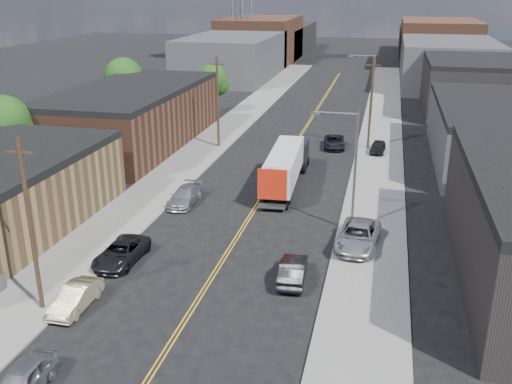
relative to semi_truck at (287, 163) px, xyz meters
The scene contains 30 objects.
ground 26.09m from the semi_truck, 93.31° to the left, with size 260.00×260.00×0.00m, color black.
centerline 11.25m from the semi_truck, 97.79° to the left, with size 0.32×120.00×0.01m, color gold.
sidewalk_left 15.65m from the semi_truck, 135.10° to the left, with size 5.00×140.00×0.15m, color slate.
sidewalk_right 13.71m from the semi_truck, 53.88° to the left, with size 5.00×140.00×0.15m, color slate.
warehouse_brown 21.93m from the semi_truck, 152.94° to the left, with size 12.00×26.00×6.60m.
industrial_right_b 23.76m from the semi_truck, 30.26° to the left, with size 14.00×24.00×6.10m.
industrial_right_c 43.18m from the semi_truck, 61.63° to the left, with size 14.00×22.00×7.60m.
skyline_left_a 64.67m from the semi_truck, 109.43° to the left, with size 16.00×30.00×8.00m, color #333336.
skyline_right_a 63.74m from the semi_truck, 73.12° to the left, with size 16.00×30.00×8.00m, color #333336.
skyline_left_b 88.66m from the semi_truck, 104.04° to the left, with size 16.00×26.00×10.00m, color #502E20.
skyline_right_b 87.98m from the semi_truck, 77.85° to the left, with size 16.00×26.00×10.00m, color #502E20.
skyline_left_c 108.13m from the semi_truck, 101.47° to the left, with size 16.00×40.00×7.00m, color black.
skyline_right_c 107.57m from the semi_truck, 80.10° to the left, with size 16.00×40.00×7.00m, color black.
streetlight_near 11.38m from the semi_truck, 56.00° to the right, with size 3.39×0.25×9.00m.
streetlight_far 26.87m from the semi_truck, 76.78° to the left, with size 3.39×0.25×9.00m.
utility_pole_left_near 26.10m from the semi_truck, 111.98° to the right, with size 1.60×0.26×10.00m.
utility_pole_left_far 14.96m from the semi_truck, 131.50° to the left, with size 1.60×0.26×10.00m.
utility_pole_right 15.79m from the semi_truck, 64.37° to the left, with size 1.60×0.26×10.00m.
tree_left_near 25.95m from the semi_truck, behind, with size 4.85×4.76×7.91m.
tree_left_mid 33.14m from the semi_truck, 140.51° to the left, with size 5.10×5.04×8.37m.
tree_left_far 32.04m from the semi_truck, 118.91° to the left, with size 4.35×4.20×6.97m.
semi_truck is the anchor object (origin of this frame).
car_left_a 31.28m from the semi_truck, 102.00° to the right, with size 1.68×4.18×1.42m, color gray.
car_left_b 24.82m from the semi_truck, 108.59° to the right, with size 1.43×4.11×1.35m, color tan.
car_left_c 19.39m from the semi_truck, 114.11° to the right, with size 2.32×5.03×1.40m, color black.
car_left_d 10.07m from the semi_truck, 138.09° to the right, with size 1.95×4.81×1.39m, color #9B9E9F.
car_right_oncoming 17.99m from the semi_truck, 78.75° to the right, with size 1.52×4.36×1.44m, color black.
car_right_lot_a 14.05m from the semi_truck, 59.45° to the right, with size 2.64×5.72×1.59m, color #A5A9AA.
car_right_lot_c 14.56m from the semi_truck, 57.40° to the left, with size 1.50×3.73×1.27m, color black.
car_ahead_truck 13.99m from the semi_truck, 77.56° to the left, with size 2.22×4.81×1.34m, color black.
Camera 1 is at (9.79, -14.52, 17.25)m, focal length 40.00 mm.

